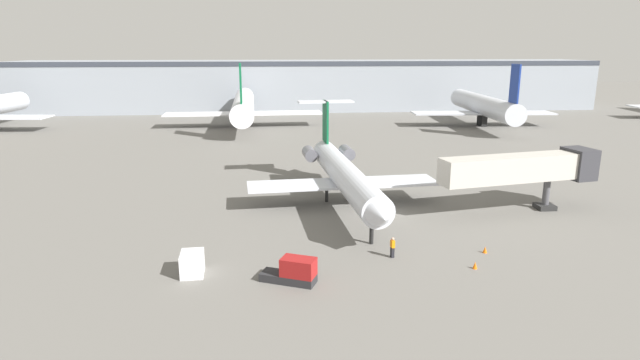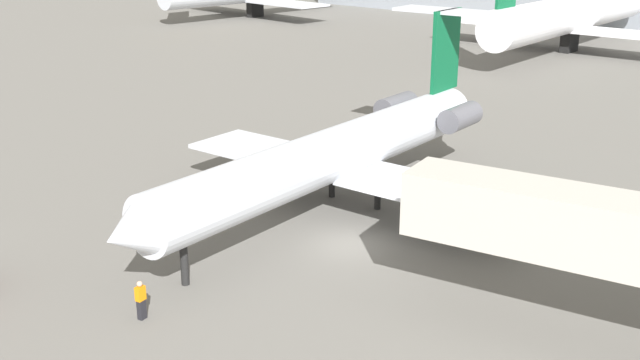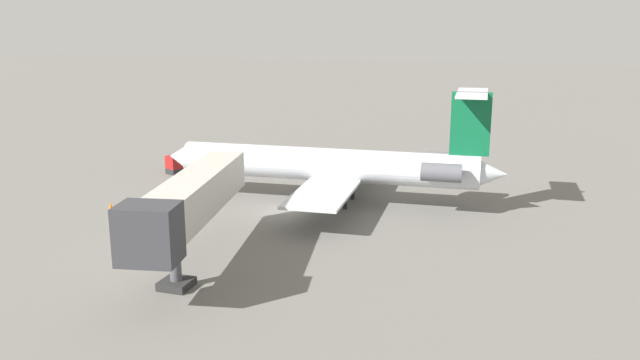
# 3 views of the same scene
# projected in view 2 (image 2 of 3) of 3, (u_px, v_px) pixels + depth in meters

# --- Properties ---
(ground_plane) EXTENTS (400.00, 400.00, 0.10)m
(ground_plane) POSITION_uv_depth(u_px,v_px,m) (351.00, 244.00, 38.01)
(ground_plane) COLOR #66635E
(regional_jet) EXTENTS (20.57, 30.14, 10.00)m
(regional_jet) POSITION_uv_depth(u_px,v_px,m) (343.00, 149.00, 41.35)
(regional_jet) COLOR silver
(regional_jet) RESTS_ON ground_plane
(ground_crew_marshaller) EXTENTS (0.33, 0.44, 1.69)m
(ground_crew_marshaller) POSITION_uv_depth(u_px,v_px,m) (141.00, 300.00, 30.50)
(ground_crew_marshaller) COLOR black
(ground_crew_marshaller) RESTS_ON ground_plane
(parked_airliner_west_mid) EXTENTS (33.44, 39.73, 13.79)m
(parked_airliner_west_mid) POSITION_uv_depth(u_px,v_px,m) (572.00, 15.00, 90.69)
(parked_airliner_west_mid) COLOR white
(parked_airliner_west_mid) RESTS_ON ground_plane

